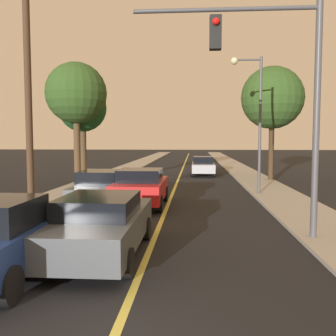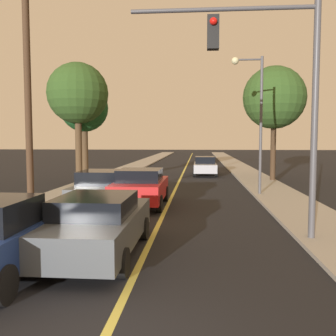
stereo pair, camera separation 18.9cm
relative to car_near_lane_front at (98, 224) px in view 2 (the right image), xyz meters
The scene contains 13 objects.
road_surface 31.77m from the car_near_lane_front, 87.96° to the left, with size 8.06×80.00×0.01m.
sidewalk_left 32.02m from the car_near_lane_front, 97.45° to the left, with size 2.50×80.00×0.12m.
sidewalk_right 32.39m from the car_near_lane_front, 78.59° to the left, with size 2.50×80.00×0.12m.
car_near_lane_front is the anchor object (origin of this frame).
car_near_lane_second 6.74m from the car_near_lane_front, 90.00° to the left, with size 2.09×4.36×1.59m.
car_outer_lane_second 7.30m from the car_near_lane_front, 104.05° to the left, with size 2.01×4.50×1.49m.
car_far_oncoming 21.03m from the car_near_lane_front, 81.96° to the left, with size 1.86×4.53×1.48m.
traffic_signal_mast 6.01m from the car_near_lane_front, 20.69° to the left, with size 5.08×0.42×6.45m.
streetlamp_right 11.98m from the car_near_lane_front, 63.15° to the left, with size 1.56×0.36×6.77m.
utility_pole_left 6.38m from the car_near_lane_front, 131.65° to the left, with size 1.60×0.24×8.18m.
tree_left_near 15.83m from the car_near_lane_front, 108.27° to the left, with size 3.01×3.01×6.20m.
tree_left_far 14.87m from the car_near_lane_front, 109.84° to the left, with size 3.63×3.63×7.27m.
tree_right_near 18.93m from the car_near_lane_front, 66.15° to the left, with size 4.14×4.14×7.55m.
Camera 2 is at (1.32, -4.52, 2.82)m, focal length 40.00 mm.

